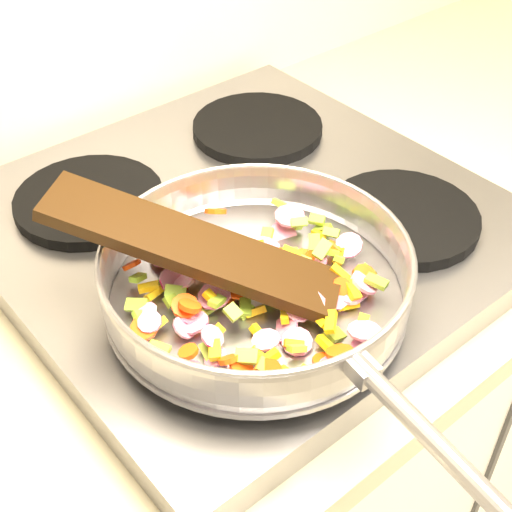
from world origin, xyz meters
TOP-DOWN VIEW (x-y plane):
  - base_cabinet at (0.00, 1.67)m, footprint 3.00×0.65m
  - cooktop at (-0.70, 1.67)m, footprint 0.60×0.60m
  - grate_fl at (-0.84, 1.52)m, footprint 0.19×0.19m
  - grate_fr at (-0.56, 1.52)m, footprint 0.19×0.19m
  - grate_bl at (-0.84, 1.81)m, footprint 0.19×0.19m
  - grate_br at (-0.56, 1.81)m, footprint 0.19×0.19m
  - saute_pan at (-0.80, 1.52)m, footprint 0.37×0.53m
  - vegetable_heap at (-0.80, 1.52)m, footprint 0.28×0.30m
  - wooden_spatula at (-0.84, 1.57)m, footprint 0.24×0.29m

SIDE VIEW (x-z plane):
  - base_cabinet at x=0.00m, z-range 0.00..0.86m
  - cooktop at x=-0.70m, z-range 0.90..0.94m
  - grate_fl at x=-0.84m, z-range 0.94..0.96m
  - grate_fr at x=-0.56m, z-range 0.94..0.96m
  - grate_bl at x=-0.84m, z-range 0.94..0.96m
  - grate_br at x=-0.56m, z-range 0.94..0.96m
  - vegetable_heap at x=-0.80m, z-range 0.95..1.00m
  - saute_pan at x=-0.80m, z-range 0.96..1.02m
  - wooden_spatula at x=-0.84m, z-range 0.97..1.07m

